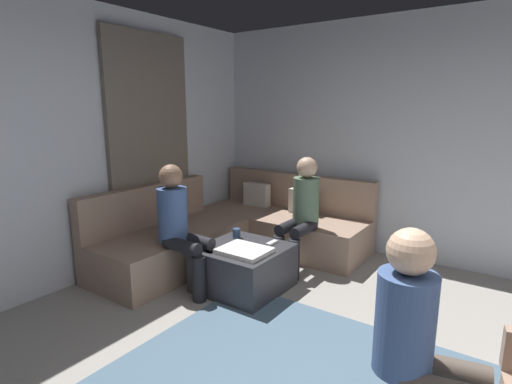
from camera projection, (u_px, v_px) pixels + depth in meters
name	position (u px, v px, depth m)	size (l,w,h in m)	color
wall_back	(455.00, 143.00, 4.19)	(6.00, 0.12, 2.70)	silver
wall_left	(25.00, 150.00, 3.48)	(0.12, 6.00, 2.70)	silver
curtain_panel	(151.00, 149.00, 4.49)	(0.06, 1.10, 2.50)	#726659
sectional_couch	(237.00, 231.00, 4.73)	(2.10, 2.55, 0.87)	#9E7F6B
ottoman	(244.00, 268.00, 3.83)	(0.76, 0.76, 0.42)	#333338
folded_blanket	(244.00, 251.00, 3.63)	(0.44, 0.36, 0.04)	white
coffee_mug	(237.00, 233.00, 4.04)	(0.08, 0.08, 0.10)	#334C72
game_remote	(272.00, 243.00, 3.86)	(0.05, 0.15, 0.02)	white
person_on_couch_back	(301.00, 209.00, 4.23)	(0.30, 0.60, 1.20)	black
person_on_couch_side	(180.00, 223.00, 3.73)	(0.60, 0.30, 1.20)	black
person_on_armchair	(425.00, 340.00, 1.88)	(0.61, 0.38, 1.18)	brown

